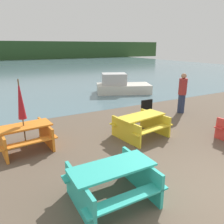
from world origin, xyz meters
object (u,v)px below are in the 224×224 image
(picnic_table_orange, at_px, (25,135))
(person, at_px, (182,93))
(picnic_table_teal, at_px, (112,180))
(boat, at_px, (121,86))
(signboard, at_px, (147,108))
(umbrella_crimson, at_px, (20,100))
(picnic_table_yellow, at_px, (141,124))

(picnic_table_orange, distance_m, person, 6.92)
(picnic_table_teal, height_order, boat, boat)
(picnic_table_orange, distance_m, signboard, 5.18)
(umbrella_crimson, relative_size, signboard, 2.82)
(picnic_table_yellow, xyz_separation_m, umbrella_crimson, (-3.60, 0.87, 1.06))
(boat, height_order, signboard, boat)
(signboard, bearing_deg, boat, 71.92)
(picnic_table_yellow, bearing_deg, signboard, 47.90)
(umbrella_crimson, distance_m, signboard, 5.31)
(boat, bearing_deg, umbrella_crimson, -117.28)
(signboard, bearing_deg, umbrella_crimson, -170.94)
(picnic_table_yellow, bearing_deg, picnic_table_orange, 166.48)
(picnic_table_yellow, bearing_deg, umbrella_crimson, 166.48)
(picnic_table_teal, xyz_separation_m, boat, (5.52, 8.92, 0.01))
(picnic_table_yellow, xyz_separation_m, signboard, (1.52, 1.68, -0.08))
(picnic_table_teal, height_order, picnic_table_yellow, picnic_table_teal)
(picnic_table_teal, xyz_separation_m, person, (5.70, 3.78, 0.46))
(picnic_table_teal, xyz_separation_m, umbrella_crimson, (-1.19, 3.25, 1.06))
(picnic_table_yellow, height_order, picnic_table_orange, picnic_table_yellow)
(boat, xyz_separation_m, person, (0.18, -5.15, 0.45))
(umbrella_crimson, height_order, boat, umbrella_crimson)
(picnic_table_teal, distance_m, picnic_table_orange, 3.46)
(picnic_table_yellow, height_order, boat, boat)
(picnic_table_teal, bearing_deg, boat, 58.27)
(picnic_table_yellow, height_order, signboard, picnic_table_yellow)
(picnic_table_yellow, relative_size, person, 1.01)
(picnic_table_teal, bearing_deg, umbrella_crimson, 110.03)
(person, distance_m, signboard, 1.87)
(picnic_table_orange, xyz_separation_m, umbrella_crimson, (0.00, 0.00, 1.07))
(picnic_table_teal, bearing_deg, person, 33.55)
(picnic_table_orange, relative_size, boat, 0.43)
(signboard, bearing_deg, person, -9.39)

